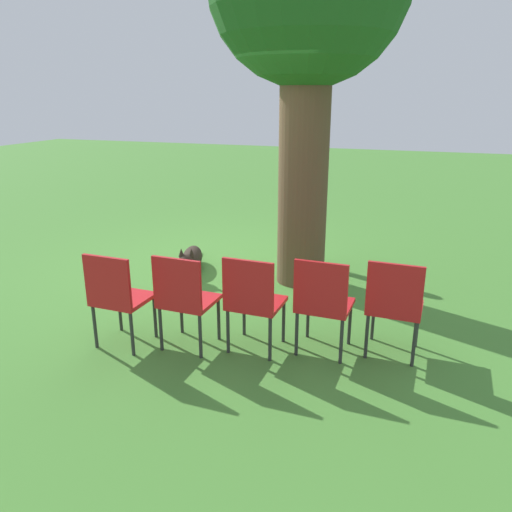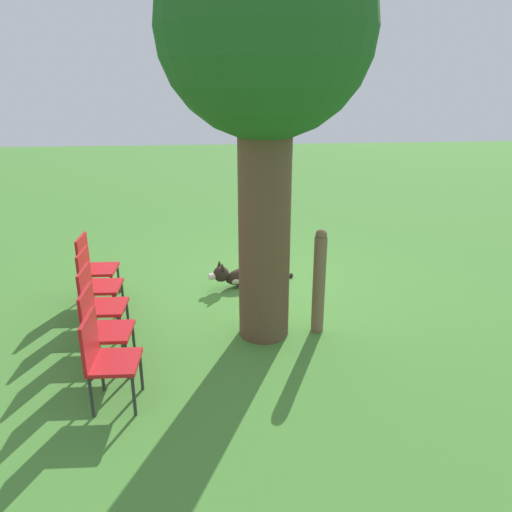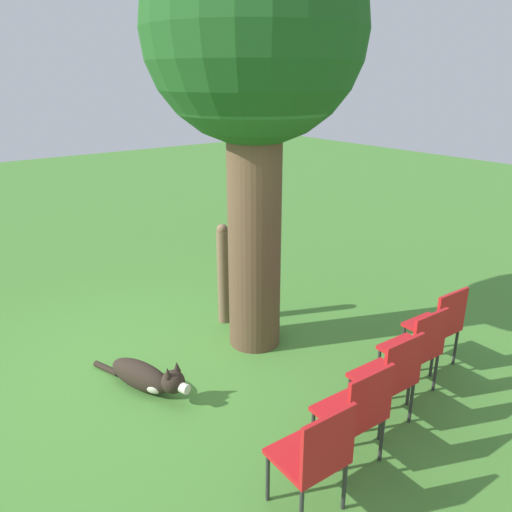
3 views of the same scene
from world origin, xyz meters
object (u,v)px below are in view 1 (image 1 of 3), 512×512
(fence_post, at_px, (314,218))
(red_chair_4, at_px, (394,303))
(red_chair_3, at_px, (323,300))
(red_chair_1, at_px, (184,296))
(red_chair_0, at_px, (117,294))
(red_chair_2, at_px, (253,298))
(dog, at_px, (191,260))

(fence_post, bearing_deg, red_chair_4, 28.42)
(red_chair_3, relative_size, red_chair_4, 1.00)
(red_chair_1, relative_size, red_chair_4, 1.00)
(red_chair_1, bearing_deg, red_chair_0, 106.55)
(red_chair_3, bearing_deg, red_chair_4, -73.45)
(red_chair_2, bearing_deg, red_chair_3, -73.45)
(red_chair_0, distance_m, red_chair_4, 2.33)
(red_chair_2, distance_m, red_chair_4, 1.17)
(dog, bearing_deg, red_chair_0, -10.30)
(red_chair_1, distance_m, red_chair_2, 0.58)
(dog, bearing_deg, red_chair_3, 33.83)
(red_chair_1, xyz_separation_m, red_chair_4, (-0.43, 1.69, 0.00))
(dog, distance_m, red_chair_3, 2.52)
(fence_post, height_order, red_chair_3, fence_post)
(red_chair_0, bearing_deg, red_chair_4, -73.45)
(red_chair_3, xyz_separation_m, red_chair_4, (-0.14, 0.56, 0.00))
(dog, xyz_separation_m, fence_post, (-0.75, 1.38, 0.47))
(red_chair_2, xyz_separation_m, red_chair_3, (-0.14, 0.56, 0.00))
(dog, relative_size, red_chair_2, 1.42)
(dog, height_order, red_chair_1, red_chair_1)
(fence_post, height_order, red_chair_4, fence_post)
(fence_post, xyz_separation_m, red_chair_1, (2.57, -0.54, -0.13))
(dog, relative_size, red_chair_4, 1.42)
(fence_post, bearing_deg, red_chair_2, 0.67)
(fence_post, height_order, red_chair_0, fence_post)
(fence_post, bearing_deg, red_chair_3, 14.56)
(dog, xyz_separation_m, red_chair_1, (1.82, 0.84, 0.35))
(red_chair_0, xyz_separation_m, red_chair_2, (-0.29, 1.13, 0.00))
(dog, bearing_deg, red_chair_2, 21.66)
(dog, relative_size, red_chair_3, 1.42)
(red_chair_1, distance_m, red_chair_4, 1.75)
(red_chair_1, distance_m, red_chair_3, 1.17)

